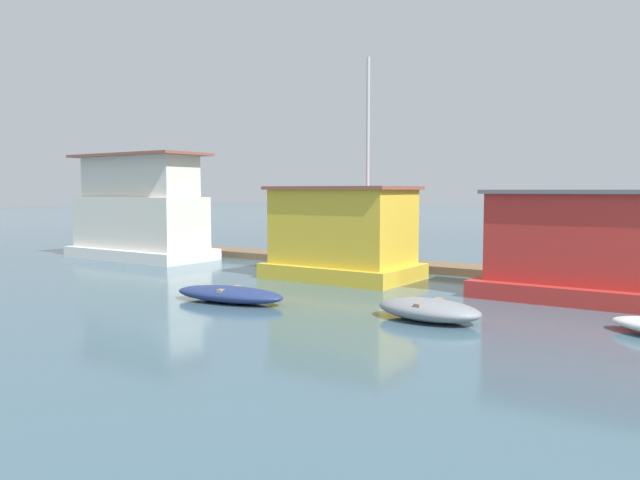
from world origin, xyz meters
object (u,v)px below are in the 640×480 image
(houseboat_white, at_px, (140,212))
(houseboat_yellow, at_px, (343,234))
(houseboat_red, at_px, (608,249))
(dinghy_navy, at_px, (229,294))
(dinghy_grey, at_px, (429,310))

(houseboat_white, relative_size, houseboat_yellow, 0.92)
(houseboat_yellow, height_order, houseboat_red, houseboat_yellow)
(houseboat_white, distance_m, houseboat_red, 20.22)
(houseboat_red, bearing_deg, houseboat_white, -179.88)
(dinghy_navy, height_order, dinghy_grey, dinghy_grey)
(houseboat_yellow, bearing_deg, dinghy_grey, -41.87)
(houseboat_red, relative_size, dinghy_navy, 2.01)
(houseboat_white, xyz_separation_m, dinghy_grey, (17.06, -5.38, -1.91))
(houseboat_white, height_order, dinghy_navy, houseboat_white)
(houseboat_yellow, bearing_deg, houseboat_white, 178.50)
(houseboat_white, xyz_separation_m, houseboat_red, (20.21, 0.04, -0.66))
(houseboat_white, bearing_deg, dinghy_grey, -17.51)
(houseboat_red, distance_m, dinghy_grey, 6.40)
(dinghy_grey, bearing_deg, houseboat_white, 162.49)
(houseboat_red, distance_m, dinghy_navy, 11.00)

